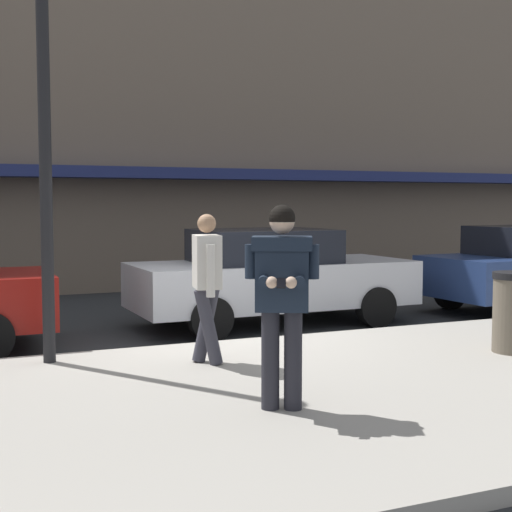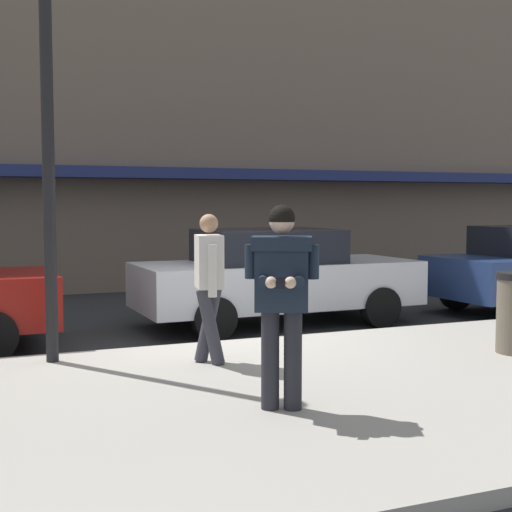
{
  "view_description": "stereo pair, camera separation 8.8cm",
  "coord_description": "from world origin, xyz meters",
  "px_view_note": "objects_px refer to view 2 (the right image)",
  "views": [
    {
      "loc": [
        -3.17,
        -8.97,
        1.96
      ],
      "look_at": [
        -0.72,
        -3.17,
        1.49
      ],
      "focal_mm": 50.0,
      "sensor_mm": 36.0,
      "label": 1
    },
    {
      "loc": [
        -3.09,
        -9.01,
        1.96
      ],
      "look_at": [
        -0.72,
        -3.17,
        1.49
      ],
      "focal_mm": 50.0,
      "sensor_mm": 36.0,
      "label": 2
    }
  ],
  "objects_px": {
    "parked_sedan_mid": "(275,276)",
    "pedestrian_in_light_coat": "(209,279)",
    "street_lamp_post": "(47,97)",
    "man_texting_on_phone": "(282,284)"
  },
  "relations": [
    {
      "from": "parked_sedan_mid",
      "to": "man_texting_on_phone",
      "type": "relative_size",
      "value": 2.52
    },
    {
      "from": "parked_sedan_mid",
      "to": "street_lamp_post",
      "type": "distance_m",
      "value": 4.81
    },
    {
      "from": "man_texting_on_phone",
      "to": "street_lamp_post",
      "type": "xyz_separation_m",
      "value": [
        -1.66,
        2.73,
        1.89
      ]
    },
    {
      "from": "man_texting_on_phone",
      "to": "pedestrian_in_light_coat",
      "type": "bearing_deg",
      "value": 90.36
    },
    {
      "from": "parked_sedan_mid",
      "to": "street_lamp_post",
      "type": "bearing_deg",
      "value": -151.15
    },
    {
      "from": "parked_sedan_mid",
      "to": "pedestrian_in_light_coat",
      "type": "distance_m",
      "value": 3.46
    },
    {
      "from": "man_texting_on_phone",
      "to": "street_lamp_post",
      "type": "height_order",
      "value": "street_lamp_post"
    },
    {
      "from": "man_texting_on_phone",
      "to": "pedestrian_in_light_coat",
      "type": "xyz_separation_m",
      "value": [
        -0.01,
        1.97,
        -0.14
      ]
    },
    {
      "from": "pedestrian_in_light_coat",
      "to": "street_lamp_post",
      "type": "relative_size",
      "value": 0.35
    },
    {
      "from": "pedestrian_in_light_coat",
      "to": "street_lamp_post",
      "type": "distance_m",
      "value": 2.72
    }
  ]
}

